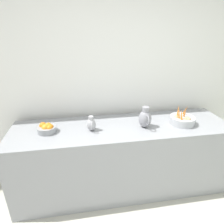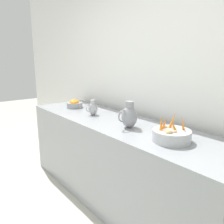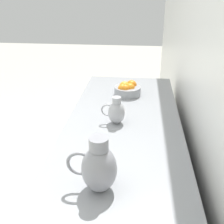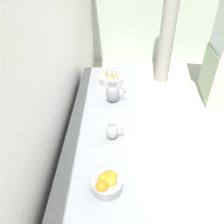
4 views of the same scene
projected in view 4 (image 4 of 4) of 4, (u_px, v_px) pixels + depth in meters
ground_plane at (222, 170)px, 2.63m from camera, size 14.57×14.57×0.00m
tile_wall_left at (62, 42)px, 2.16m from camera, size 0.10×7.71×3.00m
prep_counter at (108, 147)px, 2.32m from camera, size 0.73×2.63×0.91m
vegetable_colander at (112, 80)px, 2.66m from camera, size 0.30×0.30×0.23m
orange_bowl at (107, 183)px, 1.32m from camera, size 0.21×0.21×0.11m
metal_pitcher_tall at (113, 93)px, 2.22m from camera, size 0.21×0.15×0.25m
metal_pitcher_short at (112, 131)px, 1.72m from camera, size 0.15×0.10×0.18m
support_column at (170, 12)px, 4.16m from camera, size 0.32×0.32×3.00m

